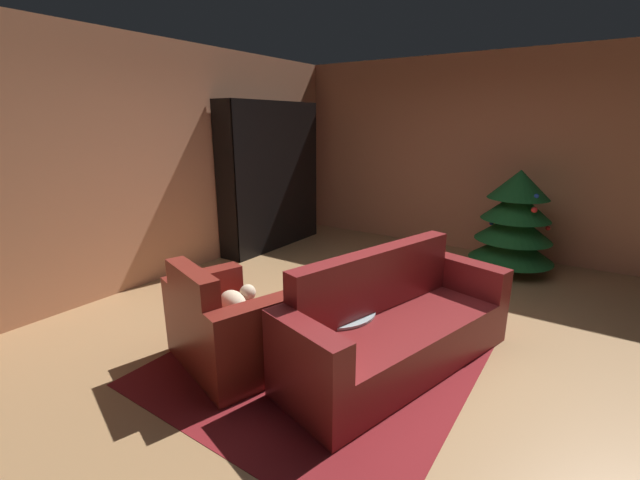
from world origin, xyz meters
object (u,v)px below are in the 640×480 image
book_stack_on_table (338,300)px  armchair_red (225,328)px  decorated_tree (515,222)px  coffee_table (333,312)px  bottle_on_table (351,303)px  bookshelf_unit (277,178)px  couch_red (395,328)px

book_stack_on_table → armchair_red: bearing=-136.3°
book_stack_on_table → decorated_tree: bearing=74.9°
book_stack_on_table → decorated_tree: size_ratio=0.15×
coffee_table → book_stack_on_table: 0.12m
bottle_on_table → decorated_tree: decorated_tree is taller
coffee_table → bottle_on_table: 0.24m
bookshelf_unit → couch_red: bookshelf_unit is taller
bookshelf_unit → bottle_on_table: (2.62, -2.29, -0.52)m
armchair_red → coffee_table: armchair_red is taller
couch_red → book_stack_on_table: couch_red is taller
armchair_red → bottle_on_table: 1.00m
couch_red → coffee_table: (-0.49, -0.14, 0.07)m
bookshelf_unit → book_stack_on_table: bookshelf_unit is taller
armchair_red → bottle_on_table: bearing=35.1°
couch_red → bottle_on_table: 0.41m
armchair_red → book_stack_on_table: 0.92m
book_stack_on_table → bottle_on_table: bottle_on_table is taller
couch_red → decorated_tree: decorated_tree is taller
bookshelf_unit → armchair_red: bookshelf_unit is taller
coffee_table → bottle_on_table: size_ratio=2.64×
bookshelf_unit → coffee_table: size_ratio=3.06×
bookshelf_unit → decorated_tree: bearing=12.0°
couch_red → book_stack_on_table: (-0.45, -0.13, 0.18)m
armchair_red → bottle_on_table: size_ratio=4.35×
bookshelf_unit → coffee_table: bearing=-42.6°
bookshelf_unit → couch_red: 3.67m
decorated_tree → bookshelf_unit: bearing=-168.0°
armchair_red → bottle_on_table: armchair_red is taller
bottle_on_table → couch_red: bearing=32.3°
bookshelf_unit → couch_red: bearing=-35.7°
bookshelf_unit → coffee_table: 3.38m
armchair_red → decorated_tree: 3.84m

